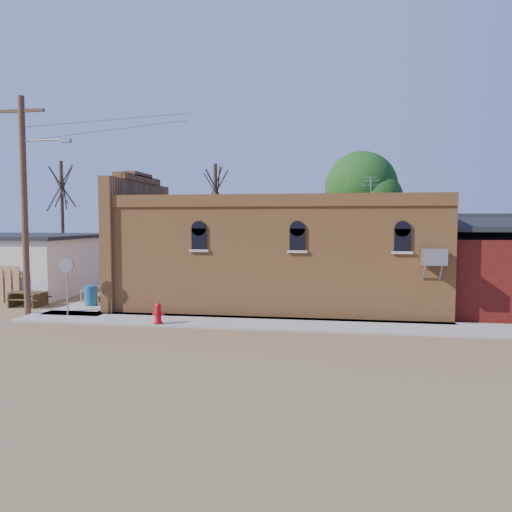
# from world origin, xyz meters

# --- Properties ---
(ground) EXTENTS (120.00, 120.00, 0.00)m
(ground) POSITION_xyz_m (0.00, 0.00, 0.00)
(ground) COLOR brown
(ground) RESTS_ON ground
(sidewalk_south) EXTENTS (19.00, 2.20, 0.08)m
(sidewalk_south) POSITION_xyz_m (1.50, 0.90, 0.04)
(sidewalk_south) COLOR #9E9991
(sidewalk_south) RESTS_ON ground
(sidewalk_west) EXTENTS (2.60, 10.00, 0.08)m
(sidewalk_west) POSITION_xyz_m (-6.30, 6.00, 0.04)
(sidewalk_west) COLOR #9E9991
(sidewalk_west) RESTS_ON ground
(brick_bar) EXTENTS (16.40, 7.97, 6.30)m
(brick_bar) POSITION_xyz_m (1.64, 5.49, 2.34)
(brick_bar) COLOR #C0773A
(brick_bar) RESTS_ON ground
(red_shed) EXTENTS (5.40, 6.40, 4.30)m
(red_shed) POSITION_xyz_m (11.50, 5.50, 2.27)
(red_shed) COLOR #52110E
(red_shed) RESTS_ON ground
(utility_pole) EXTENTS (3.12, 0.26, 9.00)m
(utility_pole) POSITION_xyz_m (-8.14, 1.20, 4.77)
(utility_pole) COLOR #482C1D
(utility_pole) RESTS_ON ground
(tree_bare_near) EXTENTS (2.80, 2.80, 7.65)m
(tree_bare_near) POSITION_xyz_m (-3.00, 13.00, 5.96)
(tree_bare_near) COLOR #4F3B2D
(tree_bare_near) RESTS_ON ground
(tree_bare_far) EXTENTS (2.80, 2.80, 8.16)m
(tree_bare_far) POSITION_xyz_m (-14.00, 14.00, 6.36)
(tree_bare_far) COLOR #4F3B2D
(tree_bare_far) RESTS_ON ground
(tree_leafy) EXTENTS (4.40, 4.40, 8.15)m
(tree_leafy) POSITION_xyz_m (6.00, 13.50, 5.93)
(tree_leafy) COLOR #4F3B2D
(tree_leafy) RESTS_ON ground
(fire_hydrant) EXTENTS (0.43, 0.39, 0.78)m
(fire_hydrant) POSITION_xyz_m (-2.05, -0.00, 0.47)
(fire_hydrant) COLOR red
(fire_hydrant) RESTS_ON sidewalk_south
(stop_sign) EXTENTS (0.65, 0.09, 2.38)m
(stop_sign) POSITION_xyz_m (-6.33, 1.07, 1.91)
(stop_sign) COLOR gray
(stop_sign) RESTS_ON sidewalk_south
(trash_barrel) EXTENTS (0.74, 0.74, 0.90)m
(trash_barrel) POSITION_xyz_m (-6.53, 3.43, 0.53)
(trash_barrel) COLOR #195281
(trash_barrel) RESTS_ON sidewalk_west
(picnic_table) EXTENTS (1.62, 1.26, 0.67)m
(picnic_table) POSITION_xyz_m (-9.50, 3.20, 0.44)
(picnic_table) COLOR #45351B
(picnic_table) RESTS_ON ground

